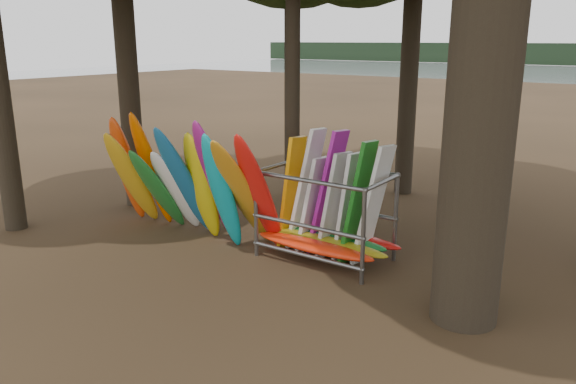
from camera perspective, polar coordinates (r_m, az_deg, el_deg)
The scene contains 3 objects.
ground at distance 11.82m, azimuth -3.96°, elevation -8.19°, with size 120.00×120.00×0.00m, color #47331E.
kayak_row at distance 13.56m, azimuth -10.15°, elevation 0.77°, with size 4.98×2.16×3.15m.
storage_rack at distance 12.29m, azimuth 3.84°, elevation -2.60°, with size 3.24×1.50×2.86m.
Camera 1 is at (6.86, -8.40, 4.70)m, focal length 35.00 mm.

